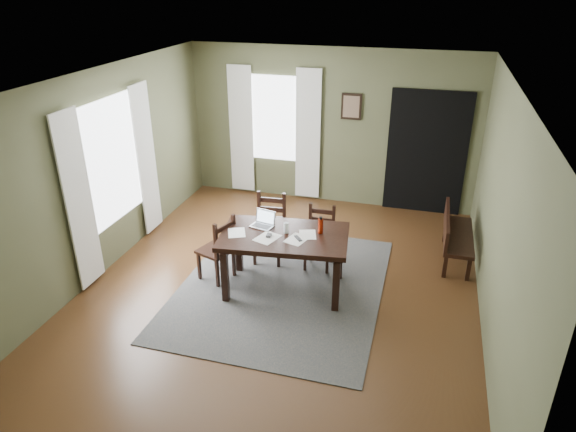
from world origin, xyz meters
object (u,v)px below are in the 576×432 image
(dining_table, at_px, (284,241))
(chair_back_right, at_px, (320,238))
(chair_back_left, at_px, (270,229))
(laptop, at_px, (264,222))
(water_bottle, at_px, (321,226))
(bench, at_px, (454,233))
(chair_end, at_px, (218,249))

(dining_table, xyz_separation_m, chair_back_right, (0.30, 0.72, -0.27))
(chair_back_left, relative_size, laptop, 3.00)
(dining_table, bearing_deg, water_bottle, 13.71)
(bench, bearing_deg, dining_table, 123.83)
(dining_table, relative_size, chair_end, 1.83)
(bench, bearing_deg, chair_end, 115.10)
(dining_table, xyz_separation_m, water_bottle, (0.43, 0.16, 0.20))
(chair_back_right, xyz_separation_m, water_bottle, (0.12, -0.56, 0.48))
(chair_end, distance_m, bench, 3.33)
(chair_back_right, relative_size, laptop, 2.71)
(chair_back_left, height_order, water_bottle, water_bottle)
(bench, relative_size, laptop, 3.86)
(chair_back_left, distance_m, bench, 2.62)
(chair_back_right, bearing_deg, chair_back_left, 179.93)
(chair_back_left, distance_m, laptop, 0.67)
(dining_table, xyz_separation_m, chair_end, (-0.91, -0.00, -0.25))
(chair_back_right, bearing_deg, water_bottle, -78.30)
(bench, distance_m, laptop, 2.77)
(chair_end, height_order, bench, chair_end)
(chair_end, bearing_deg, water_bottle, 116.48)
(dining_table, distance_m, chair_back_right, 0.83)
(laptop, bearing_deg, water_bottle, 11.69)
(chair_back_right, xyz_separation_m, bench, (1.80, 0.69, -0.01))
(dining_table, distance_m, water_bottle, 0.50)
(chair_back_left, height_order, bench, chair_back_left)
(chair_back_left, height_order, chair_back_right, chair_back_left)
(dining_table, height_order, chair_back_left, chair_back_left)
(dining_table, height_order, chair_end, chair_end)
(dining_table, relative_size, chair_back_right, 1.93)
(dining_table, xyz_separation_m, laptop, (-0.33, 0.17, 0.15))
(bench, height_order, water_bottle, water_bottle)
(chair_end, xyz_separation_m, laptop, (0.58, 0.17, 0.40))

